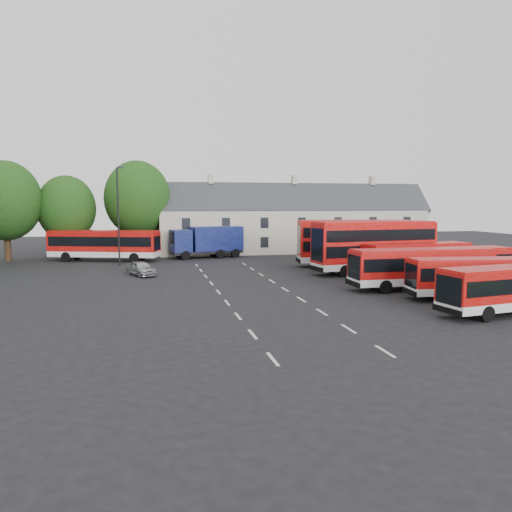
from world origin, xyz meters
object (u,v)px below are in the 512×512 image
at_px(bus_dd_south, 375,244).
at_px(box_truck, 208,240).
at_px(lamppost, 118,213).
at_px(silver_car, 141,268).

distance_m(bus_dd_south, box_truck, 21.10).
height_order(bus_dd_south, lamppost, lamppost).
relative_size(box_truck, silver_car, 2.27).
relative_size(silver_car, lamppost, 0.38).
xyz_separation_m(box_truck, lamppost, (-9.74, -5.45, 3.32)).
bearing_deg(silver_car, box_truck, 36.13).
distance_m(silver_car, lamppost, 9.47).
xyz_separation_m(bus_dd_south, lamppost, (-23.03, 10.93, 2.68)).
relative_size(box_truck, lamppost, 0.87).
height_order(box_truck, lamppost, lamppost).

